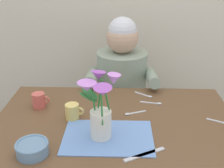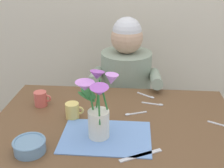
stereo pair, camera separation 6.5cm
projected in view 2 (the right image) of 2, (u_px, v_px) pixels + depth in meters
The scene contains 12 objects.
dining_table at pixel (115, 138), 1.44m from camera, with size 1.20×0.80×0.74m.
seated_person at pixel (126, 98), 2.04m from camera, with size 0.45×0.47×1.14m.
striped_placemat at pixel (106, 137), 1.28m from camera, with size 0.40×0.28×0.01m, color #6B93D1.
flower_vase at pixel (97, 108), 1.23m from camera, with size 0.20×0.22×0.31m.
ceramic_bowl at pixel (30, 146), 1.18m from camera, with size 0.14×0.14×0.06m.
dinner_knife at pixel (141, 155), 1.16m from camera, with size 0.19×0.02×0.01m, color silver.
coffee_cup at pixel (41, 99), 1.55m from camera, with size 0.09×0.07×0.08m.
tea_cup at pixel (73, 111), 1.42m from camera, with size 0.09×0.07×0.08m.
spoon_0 at pixel (132, 114), 1.47m from camera, with size 0.12×0.06×0.01m.
spoon_1 at pixel (148, 96), 1.66m from camera, with size 0.10×0.08×0.01m.
spoon_2 at pixel (224, 126), 1.37m from camera, with size 0.11×0.07×0.01m.
spoon_3 at pixel (156, 104), 1.57m from camera, with size 0.12×0.04×0.01m.
Camera 2 is at (0.09, -1.21, 1.48)m, focal length 46.07 mm.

